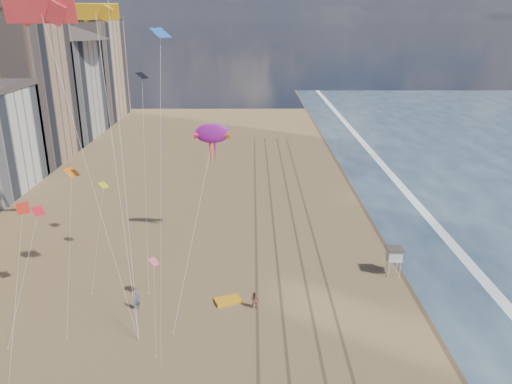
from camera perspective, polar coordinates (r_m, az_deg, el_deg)
wet_sand at (r=71.28m, az=16.46°, el=-3.43°), size 260.00×260.00×0.00m
foam at (r=72.60m, az=19.64°, el=-3.36°), size 260.00×260.00×0.00m
tracks at (r=59.31m, az=3.68°, el=-7.38°), size 7.68×120.00×0.01m
buildings at (r=99.67m, az=-27.10°, el=9.74°), size 34.72×131.35×29.00m
lifeguard_stand at (r=56.24m, az=15.52°, el=-6.85°), size 1.78×1.78×3.22m
grounded_kite at (r=50.61m, az=-3.23°, el=-12.27°), size 2.92×2.38×0.29m
show_kite at (r=58.79m, az=-5.05°, el=6.64°), size 4.23×10.21×23.44m
kite_flyer_a at (r=50.31m, az=-13.48°, el=-11.96°), size 0.83×0.71×1.91m
kite_flyer_b at (r=49.08m, az=-0.11°, el=-12.29°), size 0.98×0.81×1.81m
small_kites at (r=48.77m, az=-17.32°, el=4.33°), size 14.90×17.93×21.88m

